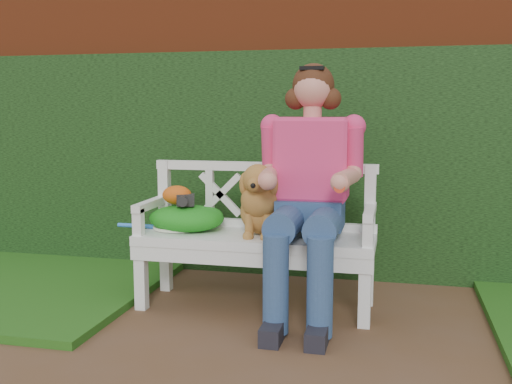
# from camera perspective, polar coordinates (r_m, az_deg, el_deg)

# --- Properties ---
(ground) EXTENTS (60.00, 60.00, 0.00)m
(ground) POSITION_cam_1_polar(r_m,az_deg,el_deg) (3.12, 2.35, -16.04)
(ground) COLOR #543620
(brick_wall) EXTENTS (10.00, 0.30, 2.20)m
(brick_wall) POSITION_cam_1_polar(r_m,az_deg,el_deg) (4.74, 6.83, 5.80)
(brick_wall) COLOR maroon
(brick_wall) RESTS_ON ground
(ivy_hedge) EXTENTS (10.00, 0.18, 1.70)m
(ivy_hedge) POSITION_cam_1_polar(r_m,az_deg,el_deg) (4.54, 6.46, 2.56)
(ivy_hedge) COLOR #2B5E22
(ivy_hedge) RESTS_ON ground
(garden_bench) EXTENTS (1.59, 0.64, 0.48)m
(garden_bench) POSITION_cam_1_polar(r_m,az_deg,el_deg) (3.87, 0.00, -7.50)
(garden_bench) COLOR white
(garden_bench) RESTS_ON ground
(seated_woman) EXTENTS (0.87, 1.03, 1.59)m
(seated_woman) POSITION_cam_1_polar(r_m,az_deg,el_deg) (3.68, 5.19, 0.49)
(seated_woman) COLOR #E44C6E
(seated_woman) RESTS_ON ground
(dog) EXTENTS (0.45, 0.51, 0.46)m
(dog) POSITION_cam_1_polar(r_m,az_deg,el_deg) (3.75, 0.57, -0.62)
(dog) COLOR #A96C47
(dog) RESTS_ON garden_bench
(tennis_racket) EXTENTS (0.65, 0.43, 0.03)m
(tennis_racket) POSITION_cam_1_polar(r_m,az_deg,el_deg) (3.99, -7.95, -3.37)
(tennis_racket) COLOR silver
(tennis_racket) RESTS_ON garden_bench
(green_bag) EXTENTS (0.50, 0.39, 0.17)m
(green_bag) POSITION_cam_1_polar(r_m,az_deg,el_deg) (3.94, -6.65, -2.43)
(green_bag) COLOR #1E821A
(green_bag) RESTS_ON garden_bench
(camera_item) EXTENTS (0.13, 0.12, 0.08)m
(camera_item) POSITION_cam_1_polar(r_m,az_deg,el_deg) (3.88, -6.72, -0.75)
(camera_item) COLOR black
(camera_item) RESTS_ON green_bag
(baseball_glove) EXTENTS (0.22, 0.17, 0.12)m
(baseball_glove) POSITION_cam_1_polar(r_m,az_deg,el_deg) (3.94, -7.54, -0.29)
(baseball_glove) COLOR #C75111
(baseball_glove) RESTS_ON green_bag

